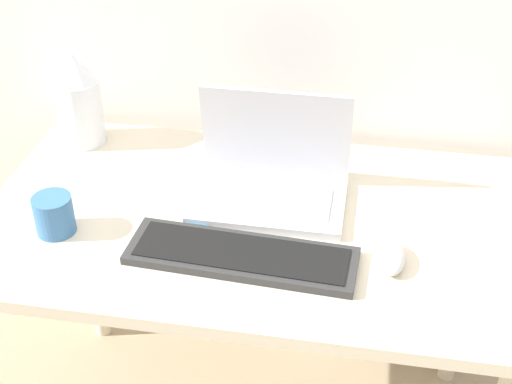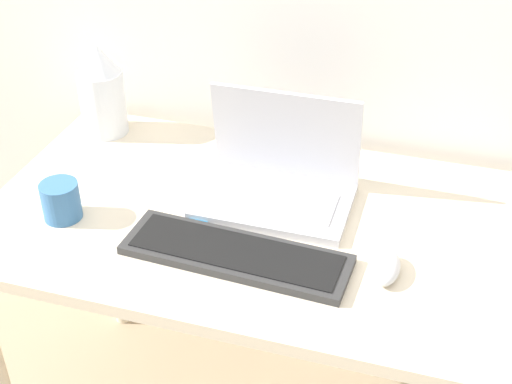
{
  "view_description": "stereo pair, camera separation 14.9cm",
  "coord_description": "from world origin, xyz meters",
  "px_view_note": "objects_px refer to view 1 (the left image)",
  "views": [
    {
      "loc": [
        0.23,
        -0.91,
        1.68
      ],
      "look_at": [
        0.02,
        0.31,
        0.85
      ],
      "focal_mm": 50.0,
      "sensor_mm": 36.0,
      "label": 1
    },
    {
      "loc": [
        0.38,
        -0.87,
        1.68
      ],
      "look_at": [
        0.02,
        0.31,
        0.85
      ],
      "focal_mm": 50.0,
      "sensor_mm": 36.0,
      "label": 2
    }
  ],
  "objects_px": {
    "mug": "(54,215)",
    "vase": "(78,99)",
    "keyboard": "(242,256)",
    "mp3_player": "(196,229)",
    "mouse": "(391,257)",
    "laptop": "(271,177)"
  },
  "relations": [
    {
      "from": "mp3_player",
      "to": "mug",
      "type": "bearing_deg",
      "value": -169.74
    },
    {
      "from": "keyboard",
      "to": "vase",
      "type": "bearing_deg",
      "value": 140.69
    },
    {
      "from": "laptop",
      "to": "keyboard",
      "type": "height_order",
      "value": "laptop"
    },
    {
      "from": "mp3_player",
      "to": "mug",
      "type": "relative_size",
      "value": 0.62
    },
    {
      "from": "keyboard",
      "to": "vase",
      "type": "distance_m",
      "value": 0.65
    },
    {
      "from": "mp3_player",
      "to": "mug",
      "type": "distance_m",
      "value": 0.3
    },
    {
      "from": "mouse",
      "to": "mug",
      "type": "height_order",
      "value": "mug"
    },
    {
      "from": "mug",
      "to": "vase",
      "type": "bearing_deg",
      "value": 102.67
    },
    {
      "from": "laptop",
      "to": "vase",
      "type": "relative_size",
      "value": 1.41
    },
    {
      "from": "vase",
      "to": "mouse",
      "type": "bearing_deg",
      "value": -24.83
    },
    {
      "from": "keyboard",
      "to": "mug",
      "type": "distance_m",
      "value": 0.41
    },
    {
      "from": "vase",
      "to": "mp3_player",
      "type": "xyz_separation_m",
      "value": [
        0.38,
        -0.33,
        -0.12
      ]
    },
    {
      "from": "keyboard",
      "to": "mug",
      "type": "bearing_deg",
      "value": 176.33
    },
    {
      "from": "mp3_player",
      "to": "mug",
      "type": "xyz_separation_m",
      "value": [
        -0.3,
        -0.05,
        0.04
      ]
    },
    {
      "from": "laptop",
      "to": "keyboard",
      "type": "distance_m",
      "value": 0.24
    },
    {
      "from": "laptop",
      "to": "vase",
      "type": "distance_m",
      "value": 0.55
    },
    {
      "from": "mouse",
      "to": "vase",
      "type": "bearing_deg",
      "value": 155.17
    },
    {
      "from": "keyboard",
      "to": "mouse",
      "type": "xyz_separation_m",
      "value": [
        0.3,
        0.04,
        0.01
      ]
    },
    {
      "from": "vase",
      "to": "laptop",
      "type": "bearing_deg",
      "value": -18.01
    },
    {
      "from": "vase",
      "to": "keyboard",
      "type": "bearing_deg",
      "value": -39.31
    },
    {
      "from": "laptop",
      "to": "keyboard",
      "type": "bearing_deg",
      "value": -95.65
    },
    {
      "from": "laptop",
      "to": "mouse",
      "type": "height_order",
      "value": "laptop"
    }
  ]
}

